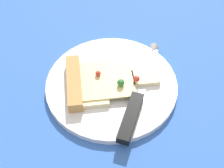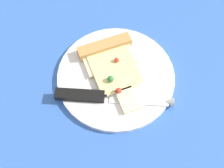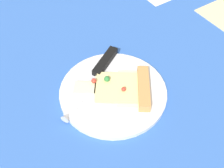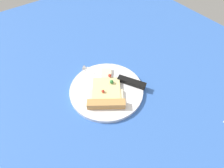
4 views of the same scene
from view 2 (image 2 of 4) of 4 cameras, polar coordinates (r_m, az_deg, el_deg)
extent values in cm
cube|color=#3360B7|center=(67.29, 4.10, 6.83)|extent=(154.30, 154.30, 3.00)
cylinder|color=silver|center=(60.97, 0.79, 1.54)|extent=(25.08, 25.08, 1.22)
cube|color=beige|center=(61.93, -0.54, 5.06)|extent=(11.25, 12.45, 1.00)
cube|color=beige|center=(59.33, 1.33, 0.88)|extent=(8.73, 9.11, 1.00)
cube|color=beige|center=(57.32, 3.17, -3.23)|extent=(6.32, 5.94, 1.00)
cube|color=#EDD88C|center=(59.90, 0.46, 3.14)|extent=(13.48, 13.28, 0.30)
cube|color=tan|center=(63.01, -1.52, 7.50)|extent=(9.05, 11.30, 2.20)
sphere|color=red|center=(60.26, 0.84, 4.90)|extent=(1.04, 1.04, 1.04)
sphere|color=red|center=(56.60, 1.35, -1.32)|extent=(1.19, 1.19, 1.19)
sphere|color=#2D7A38|center=(57.71, -0.30, 1.02)|extent=(1.35, 1.35, 1.35)
cube|color=silver|center=(57.86, 5.42, -3.26)|extent=(11.39, 7.74, 0.30)
cone|color=silver|center=(58.57, 11.29, -3.56)|extent=(2.73, 2.73, 2.00)
cube|color=black|center=(57.71, -6.49, -2.27)|extent=(9.76, 6.91, 1.60)
camera|label=1|loc=(0.42, -65.55, 20.88)|focal=49.51mm
camera|label=3|loc=(0.60, 60.71, 41.18)|focal=45.67mm
camera|label=4|loc=(0.70, -25.05, 59.03)|focal=31.28mm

